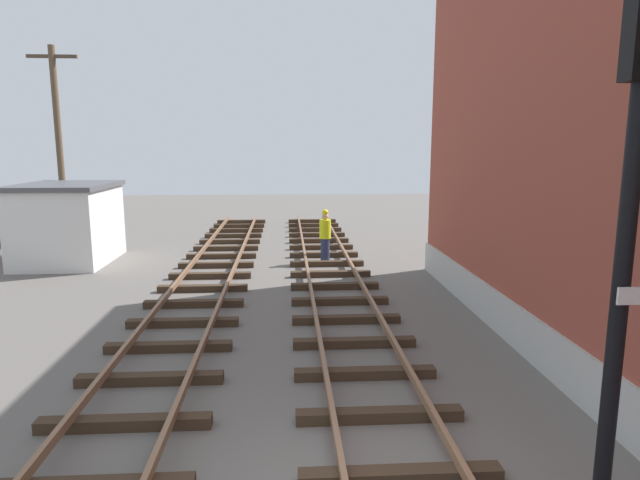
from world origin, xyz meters
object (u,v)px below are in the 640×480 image
object	(u,v)px
signal_mast	(631,192)
parked_car_silver	(32,221)
control_hut	(68,223)
utility_pole_far	(59,146)
track_worker_foreground	(325,236)

from	to	relation	value
signal_mast	parked_car_silver	bearing A→B (deg)	128.06
control_hut	utility_pole_far	world-z (taller)	utility_pole_far
parked_car_silver	track_worker_foreground	distance (m)	12.98
control_hut	track_worker_foreground	world-z (taller)	control_hut
parked_car_silver	utility_pole_far	size ratio (longest dim) A/B	0.55
signal_mast	parked_car_silver	world-z (taller)	signal_mast
control_hut	signal_mast	bearing A→B (deg)	-51.59
track_worker_foreground	signal_mast	bearing A→B (deg)	-81.11
signal_mast	control_hut	bearing A→B (deg)	128.41
parked_car_silver	utility_pole_far	world-z (taller)	utility_pole_far
control_hut	utility_pole_far	xyz separation A→B (m)	(-0.89, 2.05, 2.63)
control_hut	parked_car_silver	bearing A→B (deg)	126.87
utility_pole_far	track_worker_foreground	xyz separation A→B (m)	(9.84, -2.60, -3.09)
parked_car_silver	track_worker_foreground	world-z (taller)	track_worker_foreground
signal_mast	utility_pole_far	distance (m)	19.93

